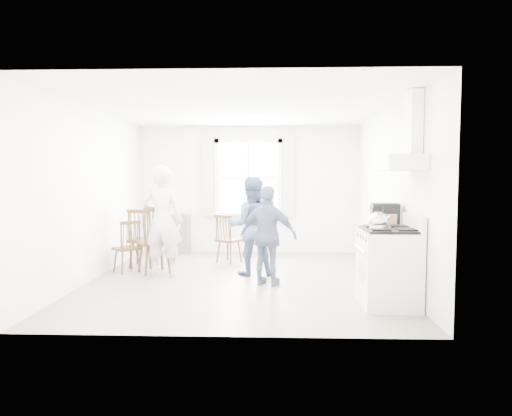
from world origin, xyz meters
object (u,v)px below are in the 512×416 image
(person_right, at_px, (268,236))
(windsor_chair_c, at_px, (129,241))
(person_left, at_px, (162,221))
(gas_stove, at_px, (389,266))
(windsor_chair_b, at_px, (141,232))
(windsor_chair_a, at_px, (156,233))
(stereo_stack, at_px, (385,215))
(person_mid, at_px, (251,226))
(low_cabinet, at_px, (381,259))

(person_right, bearing_deg, windsor_chair_c, -0.09)
(person_left, bearing_deg, person_right, 166.55)
(gas_stove, distance_m, windsor_chair_b, 4.27)
(windsor_chair_a, bearing_deg, windsor_chair_c, 172.06)
(gas_stove, relative_size, stereo_stack, 2.91)
(gas_stove, relative_size, person_right, 0.78)
(stereo_stack, relative_size, windsor_chair_b, 0.38)
(stereo_stack, bearing_deg, person_mid, 150.47)
(windsor_chair_c, bearing_deg, person_right, -18.00)
(windsor_chair_a, relative_size, person_right, 0.76)
(person_right, bearing_deg, gas_stove, 163.93)
(stereo_stack, bearing_deg, windsor_chair_a, 163.17)
(person_left, xyz_separation_m, person_mid, (1.39, 0.16, -0.10))
(windsor_chair_a, bearing_deg, gas_stove, -26.93)
(stereo_stack, distance_m, person_left, 3.37)
(windsor_chair_a, distance_m, person_mid, 1.53)
(windsor_chair_a, xyz_separation_m, person_mid, (1.53, 0.03, 0.11))
(person_mid, bearing_deg, stereo_stack, 143.11)
(gas_stove, height_order, person_mid, person_mid)
(stereo_stack, bearing_deg, windsor_chair_c, 164.21)
(person_mid, bearing_deg, windsor_chair_b, -21.09)
(person_left, bearing_deg, windsor_chair_b, -45.36)
(windsor_chair_a, xyz_separation_m, person_left, (0.14, -0.13, 0.21))
(gas_stove, xyz_separation_m, person_mid, (-1.76, 1.70, 0.30))
(gas_stove, xyz_separation_m, windsor_chair_c, (-3.75, 1.73, 0.04))
(stereo_stack, xyz_separation_m, person_left, (-3.24, 0.89, -0.18))
(person_mid, bearing_deg, gas_stove, 128.64)
(windsor_chair_b, bearing_deg, person_right, -28.03)
(person_right, bearing_deg, windsor_chair_a, -2.53)
(gas_stove, bearing_deg, stereo_stack, 81.24)
(windsor_chair_c, xyz_separation_m, person_mid, (1.99, -0.04, 0.25))
(gas_stove, bearing_deg, person_left, 153.96)
(stereo_stack, bearing_deg, gas_stove, -98.76)
(gas_stove, xyz_separation_m, person_left, (-3.14, 1.54, 0.39))
(low_cabinet, bearing_deg, person_right, 169.21)
(windsor_chair_a, distance_m, person_left, 0.28)
(windsor_chair_b, distance_m, windsor_chair_c, 0.45)
(low_cabinet, xyz_separation_m, windsor_chair_a, (-3.35, 0.97, 0.22))
(person_right, bearing_deg, person_mid, -50.30)
(person_mid, bearing_deg, person_right, 104.44)
(gas_stove, height_order, person_left, person_left)
(person_left, distance_m, person_right, 1.76)
(low_cabinet, xyz_separation_m, person_left, (-3.21, 0.84, 0.43))
(person_mid, bearing_deg, windsor_chair_a, -6.28)
(gas_stove, bearing_deg, person_right, 146.02)
(low_cabinet, distance_m, person_mid, 2.11)
(gas_stove, bearing_deg, windsor_chair_b, 149.49)
(stereo_stack, relative_size, person_right, 0.27)
(gas_stove, relative_size, windsor_chair_b, 1.09)
(windsor_chair_b, relative_size, person_right, 0.71)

